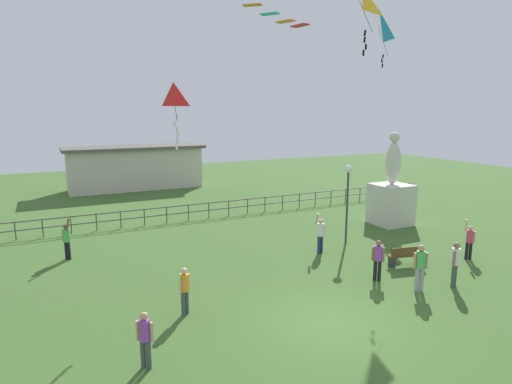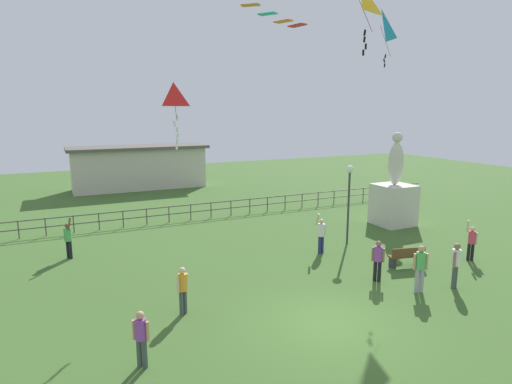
{
  "view_description": "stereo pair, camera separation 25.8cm",
  "coord_description": "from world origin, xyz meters",
  "px_view_note": "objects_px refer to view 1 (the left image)",
  "views": [
    {
      "loc": [
        -7.37,
        -9.91,
        6.4
      ],
      "look_at": [
        0.05,
        5.18,
        3.19
      ],
      "focal_mm": 30.22,
      "sensor_mm": 36.0,
      "label": 1
    },
    {
      "loc": [
        -7.14,
        -10.02,
        6.4
      ],
      "look_at": [
        0.05,
        5.18,
        3.19
      ],
      "focal_mm": 30.22,
      "sensor_mm": 36.0,
      "label": 2
    }
  ],
  "objects_px": {
    "person_0": "(455,261)",
    "kite_2": "(360,3)",
    "person_3": "(420,265)",
    "person_7": "(145,336)",
    "person_6": "(67,239)",
    "kite_6": "(174,98)",
    "statue_monument": "(391,197)",
    "kite_0": "(378,27)",
    "person_1": "(184,288)",
    "person_2": "(320,233)",
    "person_5": "(470,240)",
    "park_bench": "(406,255)",
    "person_4": "(378,258)",
    "lamppost": "(348,186)"
  },
  "relations": [
    {
      "from": "person_2",
      "to": "person_6",
      "type": "relative_size",
      "value": 1.01
    },
    {
      "from": "person_6",
      "to": "kite_6",
      "type": "xyz_separation_m",
      "value": [
        3.94,
        -3.62,
        5.89
      ]
    },
    {
      "from": "person_7",
      "to": "kite_0",
      "type": "relative_size",
      "value": 0.56
    },
    {
      "from": "person_5",
      "to": "kite_6",
      "type": "distance_m",
      "value": 13.73
    },
    {
      "from": "person_1",
      "to": "person_2",
      "type": "distance_m",
      "value": 7.9
    },
    {
      "from": "person_5",
      "to": "kite_2",
      "type": "relative_size",
      "value": 0.75
    },
    {
      "from": "person_2",
      "to": "person_5",
      "type": "bearing_deg",
      "value": -33.83
    },
    {
      "from": "person_4",
      "to": "lamppost",
      "type": "bearing_deg",
      "value": 66.66
    },
    {
      "from": "person_1",
      "to": "person_2",
      "type": "bearing_deg",
      "value": 22.95
    },
    {
      "from": "person_7",
      "to": "kite_6",
      "type": "relative_size",
      "value": 0.61
    },
    {
      "from": "person_6",
      "to": "kite_0",
      "type": "height_order",
      "value": "kite_0"
    },
    {
      "from": "lamppost",
      "to": "park_bench",
      "type": "relative_size",
      "value": 2.47
    },
    {
      "from": "person_2",
      "to": "kite_6",
      "type": "relative_size",
      "value": 0.75
    },
    {
      "from": "person_4",
      "to": "kite_2",
      "type": "distance_m",
      "value": 9.17
    },
    {
      "from": "person_5",
      "to": "kite_2",
      "type": "distance_m",
      "value": 10.96
    },
    {
      "from": "person_5",
      "to": "person_2",
      "type": "bearing_deg",
      "value": 146.17
    },
    {
      "from": "park_bench",
      "to": "person_6",
      "type": "xyz_separation_m",
      "value": [
        -12.59,
        7.08,
        0.47
      ]
    },
    {
      "from": "person_3",
      "to": "person_7",
      "type": "distance_m",
      "value": 9.81
    },
    {
      "from": "person_5",
      "to": "kite_6",
      "type": "height_order",
      "value": "kite_6"
    },
    {
      "from": "person_6",
      "to": "person_2",
      "type": "bearing_deg",
      "value": -21.76
    },
    {
      "from": "person_1",
      "to": "person_3",
      "type": "height_order",
      "value": "person_3"
    },
    {
      "from": "person_7",
      "to": "kite_2",
      "type": "xyz_separation_m",
      "value": [
        8.29,
        2.51,
        9.15
      ]
    },
    {
      "from": "person_7",
      "to": "person_6",
      "type": "bearing_deg",
      "value": 97.78
    },
    {
      "from": "person_3",
      "to": "person_4",
      "type": "distance_m",
      "value": 1.58
    },
    {
      "from": "person_6",
      "to": "lamppost",
      "type": "bearing_deg",
      "value": -15.73
    },
    {
      "from": "person_2",
      "to": "kite_0",
      "type": "distance_m",
      "value": 10.71
    },
    {
      "from": "lamppost",
      "to": "kite_2",
      "type": "bearing_deg",
      "value": -126.52
    },
    {
      "from": "person_1",
      "to": "person_4",
      "type": "height_order",
      "value": "person_4"
    },
    {
      "from": "statue_monument",
      "to": "park_bench",
      "type": "xyz_separation_m",
      "value": [
        -4.25,
        -5.45,
        -1.11
      ]
    },
    {
      "from": "statue_monument",
      "to": "person_3",
      "type": "xyz_separation_m",
      "value": [
        -5.73,
        -7.56,
        -0.58
      ]
    },
    {
      "from": "person_5",
      "to": "person_7",
      "type": "xyz_separation_m",
      "value": [
        -14.33,
        -1.93,
        -0.02
      ]
    },
    {
      "from": "person_0",
      "to": "kite_2",
      "type": "relative_size",
      "value": 0.71
    },
    {
      "from": "person_5",
      "to": "person_6",
      "type": "distance_m",
      "value": 17.42
    },
    {
      "from": "kite_6",
      "to": "statue_monument",
      "type": "bearing_deg",
      "value": 8.78
    },
    {
      "from": "kite_0",
      "to": "park_bench",
      "type": "bearing_deg",
      "value": -114.51
    },
    {
      "from": "kite_6",
      "to": "person_1",
      "type": "bearing_deg",
      "value": -103.75
    },
    {
      "from": "person_0",
      "to": "person_6",
      "type": "xyz_separation_m",
      "value": [
        -12.58,
        9.45,
        -0.04
      ]
    },
    {
      "from": "park_bench",
      "to": "kite_2",
      "type": "bearing_deg",
      "value": -179.53
    },
    {
      "from": "lamppost",
      "to": "park_bench",
      "type": "height_order",
      "value": "lamppost"
    },
    {
      "from": "park_bench",
      "to": "person_3",
      "type": "distance_m",
      "value": 2.63
    },
    {
      "from": "kite_0",
      "to": "kite_6",
      "type": "height_order",
      "value": "kite_0"
    },
    {
      "from": "kite_0",
      "to": "kite_6",
      "type": "relative_size",
      "value": 1.09
    },
    {
      "from": "person_5",
      "to": "person_6",
      "type": "height_order",
      "value": "person_6"
    },
    {
      "from": "person_0",
      "to": "kite_6",
      "type": "relative_size",
      "value": 0.68
    },
    {
      "from": "kite_6",
      "to": "person_3",
      "type": "bearing_deg",
      "value": -37.78
    },
    {
      "from": "person_6",
      "to": "kite_6",
      "type": "distance_m",
      "value": 7.96
    },
    {
      "from": "person_3",
      "to": "person_6",
      "type": "xyz_separation_m",
      "value": [
        -11.11,
        9.19,
        -0.06
      ]
    },
    {
      "from": "person_7",
      "to": "person_5",
      "type": "bearing_deg",
      "value": 7.67
    },
    {
      "from": "lamppost",
      "to": "kite_0",
      "type": "xyz_separation_m",
      "value": [
        2.55,
        1.34,
        7.61
      ]
    },
    {
      "from": "kite_6",
      "to": "person_2",
      "type": "bearing_deg",
      "value": -4.48
    }
  ]
}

